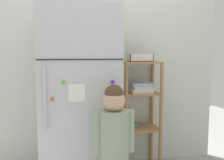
# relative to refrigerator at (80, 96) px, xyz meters

# --- Properties ---
(kitchen_wall_back) EXTENTS (2.66, 0.03, 2.16)m
(kitchen_wall_back) POSITION_rel_refrigerator_xyz_m (0.21, 0.37, 0.25)
(kitchen_wall_back) COLOR silver
(kitchen_wall_back) RESTS_ON ground
(refrigerator) EXTENTS (0.72, 0.71, 1.66)m
(refrigerator) POSITION_rel_refrigerator_xyz_m (0.00, 0.00, 0.00)
(refrigerator) COLOR silver
(refrigerator) RESTS_ON ground
(child_standing) EXTENTS (0.32, 0.24, 1.01)m
(child_standing) POSITION_rel_refrigerator_xyz_m (0.24, -0.51, -0.22)
(child_standing) COLOR #354B42
(child_standing) RESTS_ON ground
(pantry_shelf_unit) EXTENTS (0.40, 0.33, 1.15)m
(pantry_shelf_unit) POSITION_rel_refrigerator_xyz_m (0.64, 0.17, -0.10)
(pantry_shelf_unit) COLOR #9E7247
(pantry_shelf_unit) RESTS_ON ground
(fruit_bin) EXTENTS (0.24, 0.15, 0.08)m
(fruit_bin) POSITION_rel_refrigerator_xyz_m (0.64, 0.17, 0.36)
(fruit_bin) COLOR white
(fruit_bin) RESTS_ON pantry_shelf_unit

